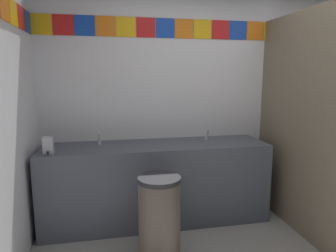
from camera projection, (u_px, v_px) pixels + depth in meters
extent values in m
cube|color=silver|center=(217.00, 90.00, 3.49)|extent=(4.01, 0.08, 2.77)
cube|color=yellow|center=(41.00, 24.00, 2.96)|extent=(0.20, 0.01, 0.20)
cube|color=red|center=(63.00, 25.00, 3.00)|extent=(0.20, 0.01, 0.20)
cube|color=#1947B7|center=(85.00, 26.00, 3.04)|extent=(0.20, 0.01, 0.20)
cube|color=orange|center=(106.00, 26.00, 3.08)|extent=(0.20, 0.01, 0.20)
cube|color=yellow|center=(126.00, 27.00, 3.12)|extent=(0.20, 0.01, 0.20)
cube|color=red|center=(146.00, 27.00, 3.16)|extent=(0.20, 0.01, 0.20)
cube|color=#1947B7|center=(165.00, 28.00, 3.21)|extent=(0.20, 0.01, 0.20)
cube|color=orange|center=(184.00, 29.00, 3.25)|extent=(0.20, 0.01, 0.20)
cube|color=yellow|center=(203.00, 29.00, 3.29)|extent=(0.20, 0.01, 0.20)
cube|color=red|center=(221.00, 30.00, 3.33)|extent=(0.20, 0.01, 0.20)
cube|color=#1947B7|center=(238.00, 30.00, 3.37)|extent=(0.20, 0.01, 0.20)
cube|color=orange|center=(255.00, 31.00, 3.41)|extent=(0.20, 0.01, 0.20)
cube|color=yellow|center=(272.00, 31.00, 3.45)|extent=(0.20, 0.01, 0.20)
cube|color=red|center=(288.00, 32.00, 3.49)|extent=(0.20, 0.01, 0.20)
cube|color=#1947B7|center=(304.00, 32.00, 3.53)|extent=(0.20, 0.01, 0.20)
cube|color=orange|center=(320.00, 33.00, 3.57)|extent=(0.20, 0.01, 0.20)
cube|color=yellow|center=(335.00, 33.00, 3.61)|extent=(0.20, 0.01, 0.20)
cube|color=orange|center=(4.00, 7.00, 2.20)|extent=(0.01, 0.20, 0.20)
cube|color=yellow|center=(13.00, 13.00, 2.42)|extent=(0.01, 0.20, 0.20)
cube|color=red|center=(21.00, 18.00, 2.63)|extent=(0.01, 0.20, 0.20)
cube|color=#1947B7|center=(28.00, 22.00, 2.84)|extent=(0.01, 0.20, 0.20)
cube|color=#4C515B|center=(157.00, 183.00, 3.17)|extent=(2.34, 0.59, 0.84)
cube|color=#4C515B|center=(152.00, 142.00, 3.38)|extent=(2.34, 0.03, 0.08)
cylinder|color=silver|center=(99.00, 153.00, 2.97)|extent=(0.34, 0.34, 0.10)
cylinder|color=silver|center=(210.00, 148.00, 3.19)|extent=(0.34, 0.34, 0.10)
cylinder|color=silver|center=(99.00, 142.00, 3.09)|extent=(0.04, 0.04, 0.05)
cylinder|color=silver|center=(99.00, 137.00, 3.03)|extent=(0.02, 0.06, 0.09)
cylinder|color=silver|center=(206.00, 138.00, 3.32)|extent=(0.04, 0.04, 0.05)
cylinder|color=silver|center=(208.00, 132.00, 3.26)|extent=(0.02, 0.06, 0.09)
cube|color=#B7BABF|center=(48.00, 145.00, 2.72)|extent=(0.09, 0.07, 0.16)
cylinder|color=black|center=(48.00, 153.00, 2.68)|extent=(0.02, 0.02, 0.03)
cube|color=#726651|center=(302.00, 125.00, 2.87)|extent=(0.04, 1.53, 2.16)
cylinder|color=white|center=(329.00, 196.00, 3.38)|extent=(0.38, 0.38, 0.40)
torus|color=white|center=(330.00, 178.00, 3.34)|extent=(0.39, 0.39, 0.05)
cube|color=white|center=(319.00, 159.00, 3.52)|extent=(0.34, 0.17, 0.34)
cylinder|color=brown|center=(159.00, 219.00, 2.54)|extent=(0.36, 0.36, 0.68)
cylinder|color=#262628|center=(159.00, 179.00, 2.48)|extent=(0.37, 0.37, 0.04)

